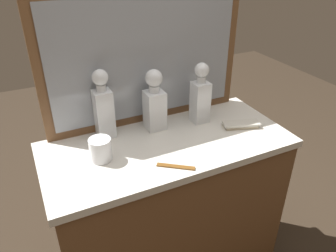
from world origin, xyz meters
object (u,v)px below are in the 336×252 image
crystal_decanter_right (200,99)px  tortoiseshell_comb (176,167)px  crystal_tumbler_front (100,150)px  crystal_decanter_far_left (104,110)px  silver_brush_far_left (241,125)px  crystal_decanter_rear (155,105)px

crystal_decanter_right → tortoiseshell_comb: crystal_decanter_right is taller
crystal_decanter_right → crystal_tumbler_front: size_ratio=3.10×
crystal_decanter_far_left → silver_brush_far_left: size_ratio=1.73×
crystal_decanter_rear → crystal_tumbler_front: bearing=-155.5°
crystal_decanter_right → crystal_tumbler_front: crystal_decanter_right is taller
crystal_decanter_far_left → crystal_tumbler_front: crystal_decanter_far_left is taller
crystal_tumbler_front → tortoiseshell_comb: crystal_tumbler_front is taller
crystal_decanter_rear → silver_brush_far_left: bearing=-25.3°
crystal_decanter_rear → silver_brush_far_left: size_ratio=1.59×
silver_brush_far_left → crystal_decanter_right: bearing=136.5°
tortoiseshell_comb → crystal_decanter_rear: bearing=80.1°
silver_brush_far_left → tortoiseshell_comb: (-0.41, -0.14, -0.01)m
crystal_decanter_rear → crystal_decanter_right: bearing=-8.7°
crystal_decanter_far_left → tortoiseshell_comb: crystal_decanter_far_left is taller
crystal_decanter_right → silver_brush_far_left: (0.15, -0.14, -0.10)m
crystal_decanter_far_left → crystal_tumbler_front: 0.20m
crystal_decanter_far_left → tortoiseshell_comb: size_ratio=2.34×
crystal_decanter_far_left → silver_brush_far_left: crystal_decanter_far_left is taller
silver_brush_far_left → tortoiseshell_comb: 0.44m
tortoiseshell_comb → crystal_tumbler_front: bearing=143.7°
crystal_decanter_far_left → crystal_tumbler_front: (-0.07, -0.17, -0.08)m
crystal_decanter_far_left → silver_brush_far_left: (0.59, -0.20, -0.11)m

